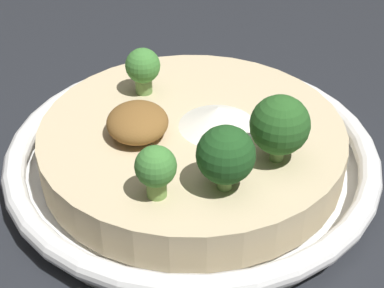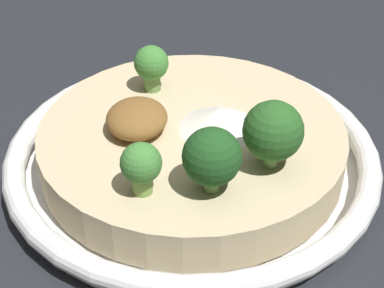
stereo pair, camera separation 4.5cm
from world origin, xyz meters
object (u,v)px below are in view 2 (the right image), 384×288
object	(u,v)px
broccoli_back_right	(212,157)
broccoli_back	(273,131)
risotto_bowl	(192,150)
broccoli_left	(151,65)
broccoli_front_right	(141,165)

from	to	relation	value
broccoli_back_right	broccoli_back	bearing A→B (deg)	124.49
broccoli_back	broccoli_back_right	size ratio (longest dim) A/B	1.07
risotto_bowl	broccoli_back_right	distance (m)	0.09
broccoli_back	broccoli_back_right	world-z (taller)	broccoli_back
broccoli_back	broccoli_back_right	distance (m)	0.05
broccoli_back	broccoli_back_right	xyz separation A→B (m)	(0.03, -0.04, -0.00)
broccoli_back	broccoli_back_right	bearing A→B (deg)	-55.51
broccoli_back_right	risotto_bowl	bearing A→B (deg)	-167.43
broccoli_back_right	broccoli_left	world-z (taller)	broccoli_back_right
risotto_bowl	broccoli_front_right	size ratio (longest dim) A/B	7.74
broccoli_front_right	broccoli_left	bearing A→B (deg)	-177.01
broccoli_back_right	broccoli_left	xyz separation A→B (m)	(-0.12, -0.05, -0.00)
broccoli_back_right	broccoli_left	bearing A→B (deg)	-157.67
broccoli_front_right	broccoli_left	world-z (taller)	broccoli_left
broccoli_back_right	broccoli_left	size ratio (longest dim) A/B	1.19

